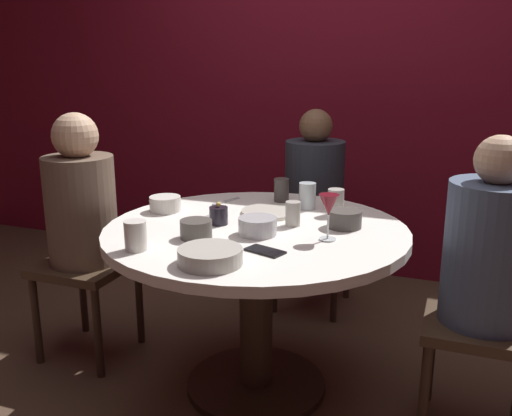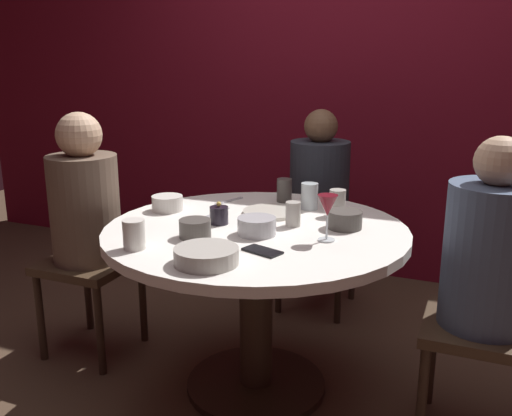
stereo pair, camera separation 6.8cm
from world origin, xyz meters
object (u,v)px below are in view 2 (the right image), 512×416
object	(u,v)px
bowl_serving_large	(257,226)
bowl_salad_center	(195,229)
seated_diner_right	(489,261)
cell_phone	(262,251)
dining_table	(256,266)
cup_center_front	(309,196)
seated_diner_left	(85,208)
dinner_plate	(272,212)
bowl_sauce_side	(345,220)
bowl_rice_portion	(206,256)
wine_glass	(327,207)
seated_diner_back	(319,188)
bowl_small_white	(167,203)
cup_by_left_diner	(284,190)
cup_near_candle	(293,214)
cup_far_edge	(134,234)
cup_by_right_diner	(337,203)
candle_holder	(219,215)

from	to	relation	value
bowl_serving_large	bowl_salad_center	size ratio (longest dim) A/B	1.23
seated_diner_right	cell_phone	xyz separation A→B (m)	(-0.74, -0.27, 0.03)
dining_table	cup_center_front	bearing A→B (deg)	72.05
seated_diner_left	dinner_plate	size ratio (longest dim) A/B	4.56
dinner_plate	bowl_salad_center	bearing A→B (deg)	-108.85
dining_table	bowl_sauce_side	world-z (taller)	bowl_sauce_side
dinner_plate	bowl_rice_portion	world-z (taller)	bowl_rice_portion
dining_table	cell_phone	distance (m)	0.35
bowl_serving_large	bowl_rice_portion	bearing A→B (deg)	-95.23
cell_phone	wine_glass	bearing A→B (deg)	159.09
seated_diner_back	bowl_sauce_side	bearing A→B (deg)	23.07
dining_table	cell_phone	bearing A→B (deg)	-63.23
bowl_salad_center	bowl_small_white	distance (m)	0.42
dinner_plate	bowl_salad_center	size ratio (longest dim) A/B	2.10
seated_diner_right	dinner_plate	distance (m)	0.92
cup_center_front	cup_by_left_diner	bearing A→B (deg)	151.19
bowl_rice_portion	cup_near_candle	distance (m)	0.54
bowl_sauce_side	seated_diner_right	bearing A→B (deg)	-12.89
seated_diner_right	bowl_rice_portion	xyz separation A→B (m)	(-0.87, -0.45, 0.05)
bowl_sauce_side	cup_by_left_diner	xyz separation A→B (m)	(-0.37, 0.31, 0.02)
cell_phone	bowl_sauce_side	distance (m)	0.44
cell_phone	bowl_small_white	size ratio (longest dim) A/B	1.01
wine_glass	cup_far_edge	distance (m)	0.71
wine_glass	cup_by_left_diner	world-z (taller)	wine_glass
seated_diner_left	cup_near_candle	bearing A→B (deg)	4.23
bowl_small_white	cup_center_front	bearing A→B (deg)	24.86
cup_near_candle	cup_far_edge	bearing A→B (deg)	-131.69
seated_diner_back	wine_glass	distance (m)	1.03
bowl_rice_portion	bowl_serving_large	bearing A→B (deg)	84.77
seated_diner_right	cup_by_left_diner	size ratio (longest dim) A/B	10.33
dining_table	bowl_sauce_side	xyz separation A→B (m)	(0.33, 0.12, 0.20)
wine_glass	cup_by_right_diner	world-z (taller)	wine_glass
seated_diner_left	cup_by_left_diner	xyz separation A→B (m)	(0.82, 0.44, 0.07)
bowl_sauce_side	bowl_small_white	bearing A→B (deg)	-177.19
wine_glass	seated_diner_right	bearing A→B (deg)	5.95
dining_table	dinner_plate	world-z (taller)	dinner_plate
seated_diner_left	bowl_sauce_side	size ratio (longest dim) A/B	8.39
cup_by_left_diner	cup_center_front	world-z (taller)	cup_center_front
bowl_rice_portion	cup_by_left_diner	xyz separation A→B (m)	(-0.04, 0.88, 0.03)
bowl_rice_portion	cup_center_front	xyz separation A→B (m)	(0.11, 0.80, 0.03)
bowl_rice_portion	bowl_salad_center	bearing A→B (deg)	125.83
cup_near_candle	dinner_plate	bearing A→B (deg)	135.63
bowl_small_white	bowl_rice_portion	size ratio (longest dim) A/B	0.64
cup_by_right_diner	cup_near_candle	bearing A→B (deg)	-119.45
bowl_salad_center	wine_glass	bearing A→B (deg)	18.07
candle_holder	seated_diner_left	bearing A→B (deg)	178.80
bowl_small_white	cup_by_left_diner	xyz separation A→B (m)	(0.43, 0.35, 0.02)
wine_glass	cup_near_candle	distance (m)	0.23
bowl_rice_portion	cup_near_candle	bearing A→B (deg)	76.51
bowl_sauce_side	cup_near_candle	distance (m)	0.21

